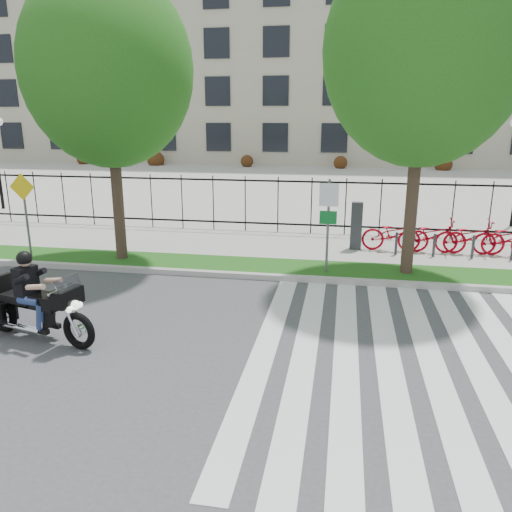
# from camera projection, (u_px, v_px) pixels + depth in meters

# --- Properties ---
(ground) EXTENTS (120.00, 120.00, 0.00)m
(ground) POSITION_uv_depth(u_px,v_px,m) (154.00, 340.00, 9.73)
(ground) COLOR #3D3D40
(ground) RESTS_ON ground
(curb) EXTENTS (60.00, 0.20, 0.15)m
(curb) POSITION_uv_depth(u_px,v_px,m) (209.00, 274.00, 13.60)
(curb) COLOR #A6A39C
(curb) RESTS_ON ground
(grass_verge) EXTENTS (60.00, 1.50, 0.15)m
(grass_verge) POSITION_uv_depth(u_px,v_px,m) (217.00, 265.00, 14.40)
(grass_verge) COLOR #1E5014
(grass_verge) RESTS_ON ground
(sidewalk) EXTENTS (60.00, 3.50, 0.15)m
(sidewalk) POSITION_uv_depth(u_px,v_px,m) (235.00, 244.00, 16.77)
(sidewalk) COLOR #A9A69E
(sidewalk) RESTS_ON ground
(plaza) EXTENTS (80.00, 34.00, 0.10)m
(plaza) POSITION_uv_depth(u_px,v_px,m) (291.00, 181.00, 33.42)
(plaza) COLOR #A9A69E
(plaza) RESTS_ON ground
(crosswalk_stripes) EXTENTS (5.70, 8.00, 0.01)m
(crosswalk_stripes) POSITION_uv_depth(u_px,v_px,m) (410.00, 360.00, 8.92)
(crosswalk_stripes) COLOR silver
(crosswalk_stripes) RESTS_ON ground
(iron_fence) EXTENTS (30.00, 0.06, 2.00)m
(iron_fence) POSITION_uv_depth(u_px,v_px,m) (245.00, 204.00, 18.14)
(iron_fence) COLOR black
(iron_fence) RESTS_ON sidewalk
(office_building) EXTENTS (60.00, 21.90, 20.15)m
(office_building) POSITION_uv_depth(u_px,v_px,m) (315.00, 57.00, 49.64)
(office_building) COLOR #AFA78D
(office_building) RESTS_ON ground
(street_tree_1) EXTENTS (4.60, 4.60, 7.94)m
(street_tree_1) POSITION_uv_depth(u_px,v_px,m) (108.00, 69.00, 13.45)
(street_tree_1) COLOR #38271E
(street_tree_1) RESTS_ON grass_verge
(street_tree_2) EXTENTS (4.90, 4.90, 8.44)m
(street_tree_2) POSITION_uv_depth(u_px,v_px,m) (425.00, 50.00, 11.99)
(street_tree_2) COLOR #38271E
(street_tree_2) RESTS_ON grass_verge
(sign_pole_regulatory) EXTENTS (0.50, 0.09, 2.50)m
(sign_pole_regulatory) POSITION_uv_depth(u_px,v_px,m) (328.00, 214.00, 13.07)
(sign_pole_regulatory) COLOR #59595B
(sign_pole_regulatory) RESTS_ON grass_verge
(sign_pole_warning) EXTENTS (0.78, 0.09, 2.49)m
(sign_pole_warning) POSITION_uv_depth(u_px,v_px,m) (25.00, 204.00, 14.56)
(sign_pole_warning) COLOR #59595B
(sign_pole_warning) RESTS_ON grass_verge
(motorcycle_rider) EXTENTS (2.71, 1.17, 2.13)m
(motorcycle_rider) POSITION_uv_depth(u_px,v_px,m) (36.00, 305.00, 9.59)
(motorcycle_rider) COLOR black
(motorcycle_rider) RESTS_ON ground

